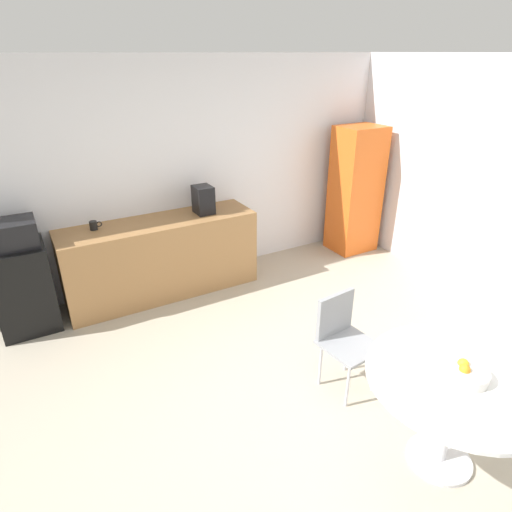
# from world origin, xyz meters

# --- Properties ---
(ground_plane) EXTENTS (6.00, 6.00, 0.00)m
(ground_plane) POSITION_xyz_m (0.00, 0.00, 0.00)
(ground_plane) COLOR #B2A893
(wall_back) EXTENTS (6.00, 0.10, 2.60)m
(wall_back) POSITION_xyz_m (0.00, 3.00, 1.30)
(wall_back) COLOR silver
(wall_back) RESTS_ON ground_plane
(counter_block) EXTENTS (2.19, 0.60, 0.90)m
(counter_block) POSITION_xyz_m (-0.23, 2.65, 0.45)
(counter_block) COLOR #9E7042
(counter_block) RESTS_ON ground_plane
(mini_fridge) EXTENTS (0.54, 0.54, 0.91)m
(mini_fridge) POSITION_xyz_m (-1.68, 2.65, 0.45)
(mini_fridge) COLOR black
(mini_fridge) RESTS_ON ground_plane
(microwave) EXTENTS (0.48, 0.38, 0.26)m
(microwave) POSITION_xyz_m (-1.68, 2.65, 1.04)
(microwave) COLOR black
(microwave) RESTS_ON mini_fridge
(locker_cabinet) EXTENTS (0.60, 0.50, 1.73)m
(locker_cabinet) POSITION_xyz_m (2.55, 2.55, 0.87)
(locker_cabinet) COLOR orange
(locker_cabinet) RESTS_ON ground_plane
(round_table) EXTENTS (1.16, 1.16, 0.75)m
(round_table) POSITION_xyz_m (0.66, -0.59, 0.62)
(round_table) COLOR silver
(round_table) RESTS_ON ground_plane
(chair_gray) EXTENTS (0.46, 0.46, 0.83)m
(chair_gray) POSITION_xyz_m (0.56, 0.41, 0.52)
(chair_gray) COLOR silver
(chair_gray) RESTS_ON ground_plane
(fruit_bowl) EXTENTS (0.27, 0.27, 0.11)m
(fruit_bowl) POSITION_xyz_m (0.67, -0.61, 0.79)
(fruit_bowl) COLOR silver
(fruit_bowl) RESTS_ON round_table
(mug_white) EXTENTS (0.13, 0.08, 0.09)m
(mug_white) POSITION_xyz_m (-0.90, 2.74, 0.95)
(mug_white) COLOR black
(mug_white) RESTS_ON counter_block
(coffee_maker) EXTENTS (0.20, 0.24, 0.32)m
(coffee_maker) POSITION_xyz_m (0.32, 2.65, 1.06)
(coffee_maker) COLOR black
(coffee_maker) RESTS_ON counter_block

